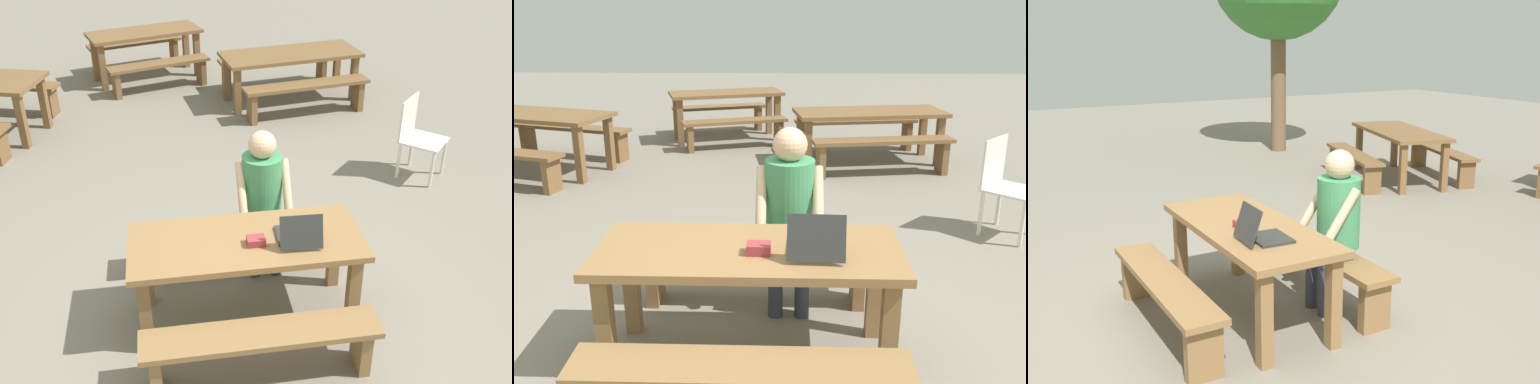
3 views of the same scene
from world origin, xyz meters
TOP-DOWN VIEW (x-y plane):
  - ground_plane at (0.00, 0.00)m, footprint 30.00×30.00m
  - picnic_table_front at (0.00, 0.00)m, footprint 1.74×0.74m
  - bench_near at (0.00, -0.67)m, footprint 1.64×0.30m
  - bench_far at (0.00, 0.67)m, footprint 1.64×0.30m
  - laptop at (0.38, -0.08)m, footprint 0.33×0.35m
  - small_pouch at (0.06, -0.07)m, footprint 0.13×0.10m
  - person_seated at (0.23, 0.64)m, footprint 0.44×0.42m
  - plastic_chair at (2.20, 2.02)m, footprint 0.62×0.62m
  - picnic_table_mid at (-0.74, 5.78)m, footprint 1.84×1.17m
  - bench_mid_south at (-0.55, 5.19)m, footprint 1.56×0.75m
  - bench_mid_north at (-0.92, 6.38)m, footprint 1.56×0.75m
  - picnic_table_distant at (1.30, 4.49)m, footprint 2.05×1.07m
  - bench_distant_south at (1.40, 3.87)m, footprint 1.78×0.57m
  - bench_distant_north at (1.20, 5.12)m, footprint 1.78×0.57m

SIDE VIEW (x-z plane):
  - ground_plane at x=0.00m, z-range 0.00..0.00m
  - bench_near at x=0.00m, z-range 0.11..0.53m
  - bench_far at x=0.00m, z-range 0.11..0.53m
  - bench_mid_south at x=-0.55m, z-range 0.10..0.54m
  - bench_mid_north at x=-0.92m, z-range 0.10..0.54m
  - bench_distant_south at x=1.40m, z-range 0.12..0.58m
  - bench_distant_north at x=1.20m, z-range 0.12..0.58m
  - plastic_chair at x=2.20m, z-range 0.03..0.92m
  - picnic_table_distant at x=1.30m, z-range 0.25..0.95m
  - picnic_table_front at x=0.00m, z-range 0.24..0.97m
  - picnic_table_mid at x=-0.74m, z-range 0.25..1.00m
  - person_seated at x=0.23m, z-range 0.11..1.39m
  - small_pouch at x=0.06m, z-range 0.72..0.78m
  - laptop at x=0.38m, z-range 0.65..0.91m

